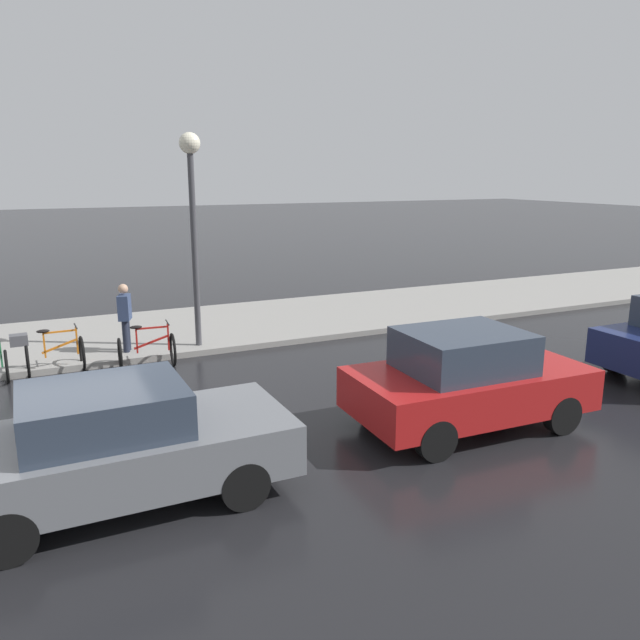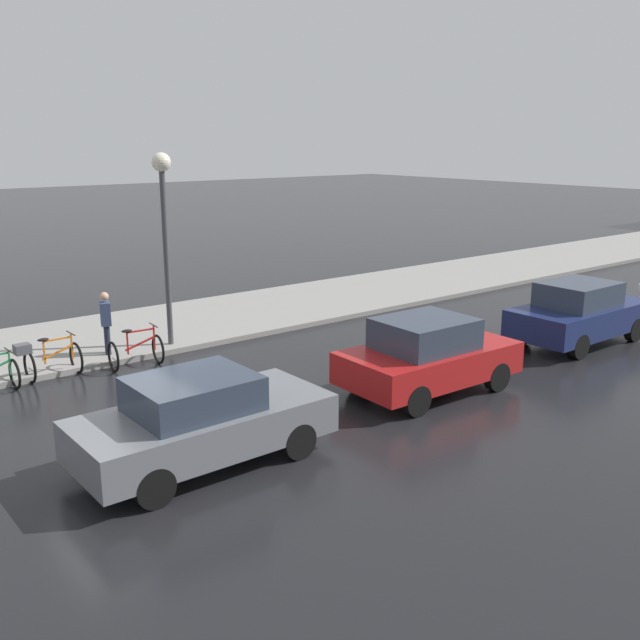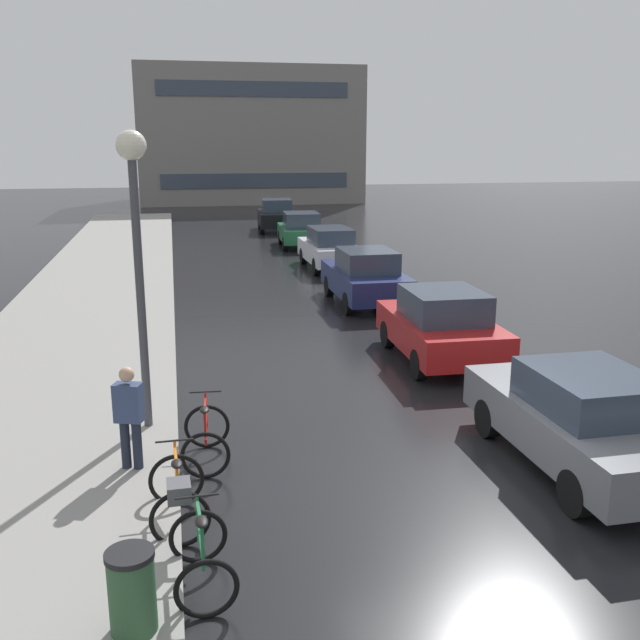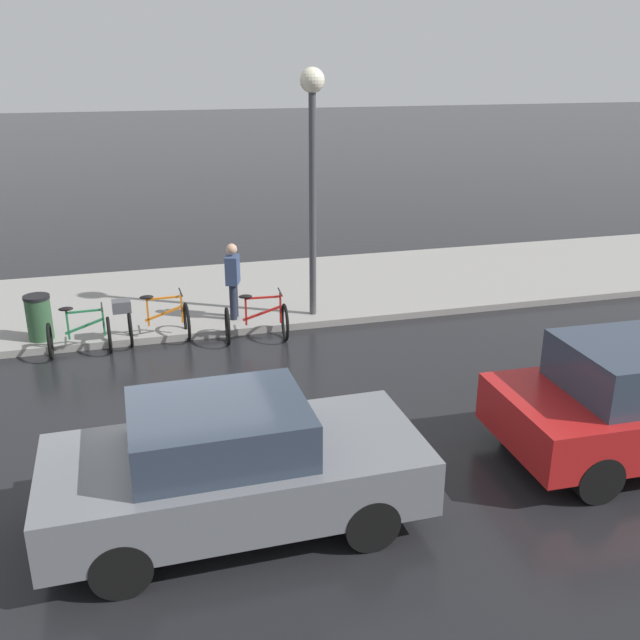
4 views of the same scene
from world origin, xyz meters
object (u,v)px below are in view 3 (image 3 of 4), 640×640
car_black (277,215)px  streetlamp (136,219)px  bicycle_nearest (202,558)px  pedestrian (129,416)px  car_navy (366,277)px  trash_bin (132,597)px  bicycle_second (178,495)px  car_grey (583,419)px  bicycle_third (206,438)px  car_green (301,230)px  car_red (441,325)px  car_white (330,248)px

car_black → streetlamp: size_ratio=0.81×
bicycle_nearest → pedestrian: bearing=106.7°
pedestrian → bicycle_nearest: bearing=-73.3°
car_navy → trash_bin: 15.48m
bicycle_nearest → pedestrian: (-0.89, 2.97, 0.57)m
bicycle_second → car_navy: bearing=64.7°
car_grey → trash_bin: (-6.46, -2.67, -0.28)m
car_navy → bicycle_third: bearing=-117.5°
car_navy → car_green: car_navy is taller
bicycle_second → car_red: (5.88, 6.20, 0.32)m
car_navy → trash_bin: bearing=-113.7°
pedestrian → bicycle_second: bearing=-68.8°
streetlamp → car_red: bearing=24.5°
car_white → car_black: (-0.31, 12.07, 0.04)m
car_red → car_black: (-0.21, 24.17, 0.04)m
car_green → car_black: bearing=92.5°
pedestrian → car_black: bearing=77.6°
car_black → pedestrian: 29.37m
pedestrian → streetlamp: 3.13m
bicycle_third → trash_bin: size_ratio=1.21×
trash_bin → car_red: bearing=52.4°
bicycle_second → car_red: size_ratio=0.35×
car_navy → car_green: 12.11m
bicycle_second → car_green: size_ratio=0.36×
bicycle_nearest → car_grey: car_grey is taller
car_white → car_green: bearing=90.5°
bicycle_second → car_red: bearing=46.5°
car_white → trash_bin: 21.32m
bicycle_second → car_black: (5.66, 30.37, 0.35)m
car_navy → car_black: size_ratio=1.05×
car_green → trash_bin: bearing=-103.7°
car_red → streetlamp: streetlamp is taller
bicycle_nearest → car_navy: bearing=67.7°
car_grey → car_black: size_ratio=1.08×
car_grey → trash_bin: 6.99m
bicycle_nearest → car_grey: 6.08m
car_grey → trash_bin: car_grey is taller
car_white → pedestrian: bearing=-111.8°
streetlamp → car_white: bearing=66.7°
car_navy → car_white: size_ratio=1.03×
car_green → bicycle_second: bearing=-103.7°
car_white → car_green: car_green is taller
car_white → trash_bin: size_ratio=4.06×
bicycle_second → car_green: 24.97m
bicycle_nearest → pedestrian: pedestrian is taller
pedestrian → streetlamp: (0.18, 1.62, 2.67)m
bicycle_second → car_navy: (5.74, 12.15, 0.32)m
bicycle_third → car_green: size_ratio=0.32×
bicycle_second → streetlamp: 4.57m
bicycle_third → car_white: bearing=71.3°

